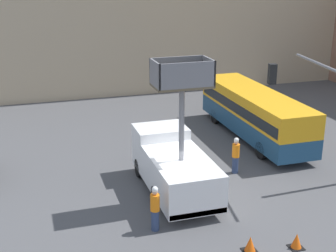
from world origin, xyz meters
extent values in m
plane|color=#4C4C4F|center=(0.00, 0.00, 0.00)|extent=(120.00, 120.00, 0.00)
cube|color=white|center=(-0.33, 2.87, 1.48)|extent=(2.55, 1.94, 2.13)
cube|color=white|center=(-0.33, -0.35, 1.23)|extent=(2.55, 4.52, 1.64)
cube|color=red|center=(-0.33, -2.56, 0.56)|extent=(2.50, 0.10, 0.24)
cylinder|color=black|center=(-1.46, 2.87, 0.46)|extent=(0.30, 0.92, 0.92)
cylinder|color=black|center=(0.80, 2.87, 0.46)|extent=(0.30, 0.92, 0.92)
cylinder|color=black|center=(-1.46, -0.35, 0.46)|extent=(0.30, 0.92, 0.92)
cylinder|color=black|center=(0.80, -0.35, 0.46)|extent=(0.30, 0.92, 0.92)
cylinder|color=slate|center=(-0.33, -0.35, 3.71)|extent=(0.24, 0.24, 3.30)
cube|color=brown|center=(-0.33, -0.35, 5.41)|extent=(2.42, 1.44, 0.10)
cube|color=slate|center=(-1.50, -0.35, 5.98)|extent=(0.08, 1.44, 1.05)
cube|color=slate|center=(0.84, -0.35, 5.98)|extent=(0.08, 1.44, 1.05)
cube|color=slate|center=(-0.33, 0.33, 5.98)|extent=(2.42, 0.08, 1.05)
cube|color=slate|center=(-0.33, -1.03, 5.98)|extent=(2.42, 0.08, 1.05)
cube|color=navy|center=(6.71, 6.39, 0.99)|extent=(2.60, 10.62, 1.13)
cube|color=orange|center=(6.71, 6.39, 2.24)|extent=(2.60, 10.62, 1.38)
cube|color=black|center=(6.71, 6.39, 2.04)|extent=(2.62, 10.20, 0.61)
cylinder|color=black|center=(5.56, 9.68, 0.50)|extent=(0.30, 1.01, 1.01)
cylinder|color=black|center=(7.86, 9.68, 0.50)|extent=(0.30, 1.01, 1.01)
cylinder|color=black|center=(5.56, 3.09, 0.50)|extent=(0.30, 1.01, 1.01)
cylinder|color=black|center=(7.86, 3.09, 0.50)|extent=(0.30, 1.01, 1.01)
cylinder|color=slate|center=(5.86, -0.63, 6.07)|extent=(0.73, 3.96, 0.13)
cube|color=black|center=(3.88, -0.33, 5.62)|extent=(0.36, 0.36, 0.90)
sphere|color=red|center=(3.88, -0.33, 5.87)|extent=(0.20, 0.20, 0.20)
cylinder|color=navy|center=(-2.10, -2.33, 0.44)|extent=(0.32, 0.32, 0.88)
cylinder|color=orange|center=(-2.10, -2.33, 1.23)|extent=(0.38, 0.38, 0.70)
sphere|color=tan|center=(-2.10, -2.33, 1.70)|extent=(0.24, 0.24, 0.24)
sphere|color=white|center=(-2.10, -2.33, 1.81)|extent=(0.25, 0.25, 0.25)
cylinder|color=navy|center=(3.36, 1.82, 0.44)|extent=(0.32, 0.32, 0.88)
cylinder|color=orange|center=(3.36, 1.82, 1.23)|extent=(0.38, 0.38, 0.70)
sphere|color=tan|center=(3.36, 1.82, 1.69)|extent=(0.24, 0.24, 0.24)
sphere|color=white|center=(3.36, 1.82, 1.80)|extent=(0.25, 0.25, 0.25)
cube|color=black|center=(2.65, -5.15, 0.01)|extent=(0.53, 0.53, 0.03)
cone|color=#F25B0F|center=(2.65, -5.15, 0.30)|extent=(0.42, 0.42, 0.60)
cube|color=black|center=(0.87, -4.84, 0.01)|extent=(0.55, 0.55, 0.03)
cone|color=#F25B0F|center=(0.87, -4.84, 0.31)|extent=(0.44, 0.44, 0.62)
camera|label=1|loc=(-6.52, -18.31, 10.06)|focal=50.00mm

